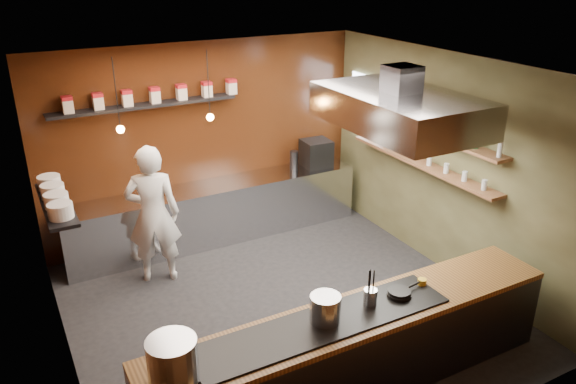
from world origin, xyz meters
TOP-DOWN VIEW (x-y plane):
  - floor at (0.00, 0.00)m, footprint 5.00×5.00m
  - back_wall at (0.00, 2.50)m, footprint 5.00×0.00m
  - left_wall at (-2.50, 0.00)m, footprint 0.00×5.00m
  - right_wall at (2.50, 0.00)m, footprint 0.00×5.00m
  - ceiling at (0.00, 0.00)m, footprint 5.00×5.00m
  - window_pane at (2.45, 1.70)m, footprint 0.00×1.00m
  - prep_counter at (0.00, 2.17)m, footprint 4.60×0.65m
  - pass_counter at (-0.00, -1.60)m, footprint 4.40×0.72m
  - tin_shelf at (-0.90, 2.36)m, footprint 2.60×0.26m
  - plate_shelf at (-2.34, 1.00)m, footprint 0.30×1.40m
  - bottle_shelf_upper at (2.34, 0.30)m, footprint 0.26×2.80m
  - bottle_shelf_lower at (2.34, 0.30)m, footprint 0.26×2.80m
  - extractor_hood at (1.30, -0.40)m, footprint 1.20×2.00m
  - pendant_left at (-1.40, 1.70)m, footprint 0.10×0.10m
  - pendant_right at (-0.20, 1.70)m, footprint 0.10×0.10m
  - storage_tins at (-0.75, 2.36)m, footprint 2.43×0.13m
  - plate_stacks at (-2.34, 1.00)m, footprint 0.26×1.16m
  - bottles at (2.34, 0.30)m, footprint 0.06×2.66m
  - wine_glasses at (2.34, 0.30)m, footprint 0.07×2.37m
  - stockpot_large at (-1.88, -1.69)m, footprint 0.53×0.53m
  - stockpot_small at (-0.38, -1.58)m, footprint 0.39×0.39m
  - utensil_crock at (0.15, -1.56)m, footprint 0.14×0.14m
  - frying_pan at (0.51, -1.57)m, footprint 0.42×0.25m
  - butter_jar at (0.85, -1.52)m, footprint 0.10×0.10m
  - espresso_machine at (1.78, 2.17)m, footprint 0.47×0.45m
  - chef at (-1.16, 1.47)m, footprint 0.81×0.65m

SIDE VIEW (x-z plane):
  - floor at x=0.00m, z-range 0.00..0.00m
  - prep_counter at x=0.00m, z-range 0.00..0.90m
  - pass_counter at x=0.00m, z-range 0.00..0.94m
  - chef at x=-1.16m, z-range 0.00..1.92m
  - butter_jar at x=0.85m, z-range 0.92..1.00m
  - frying_pan at x=0.51m, z-range 0.94..1.00m
  - utensil_crock at x=0.15m, z-range 0.94..1.11m
  - stockpot_small at x=-0.38m, z-range 0.94..1.21m
  - espresso_machine at x=1.78m, z-range 0.90..1.34m
  - stockpot_large at x=-1.88m, z-range 0.94..1.34m
  - bottle_shelf_lower at x=2.34m, z-range 1.43..1.47m
  - back_wall at x=0.00m, z-range -1.00..4.00m
  - left_wall at x=-2.50m, z-range -1.00..4.00m
  - right_wall at x=2.50m, z-range -1.00..4.00m
  - wine_glasses at x=2.34m, z-range 1.47..1.60m
  - plate_shelf at x=-2.34m, z-range 1.53..1.57m
  - plate_stacks at x=-2.34m, z-range 1.57..1.73m
  - window_pane at x=2.45m, z-range 1.40..2.40m
  - bottle_shelf_upper at x=2.34m, z-range 1.90..1.94m
  - bottles at x=2.34m, z-range 1.94..2.18m
  - pendant_left at x=-1.40m, z-range 1.68..2.63m
  - pendant_right at x=-0.20m, z-range 1.68..2.63m
  - tin_shelf at x=-0.90m, z-range 2.18..2.22m
  - storage_tins at x=-0.75m, z-range 2.22..2.44m
  - extractor_hood at x=1.30m, z-range 2.15..2.87m
  - ceiling at x=0.00m, z-range 3.00..3.00m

